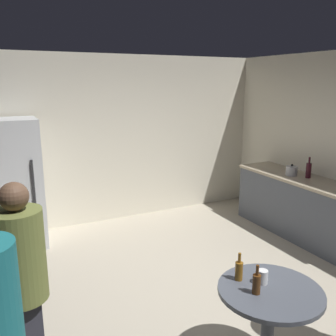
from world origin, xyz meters
TOP-DOWN VIEW (x-y plane):
  - ground_plane at (0.00, 0.00)m, footprint 5.20×5.20m
  - wall_back at (0.00, 2.63)m, footprint 5.32×0.06m
  - refrigerator at (-1.55, 2.20)m, footprint 0.70×0.68m
  - kitchen_counter at (2.28, 0.72)m, footprint 0.64×2.22m
  - kettle at (2.23, 0.90)m, footprint 0.24×0.17m
  - wine_bottle_on_counter at (2.34, 0.69)m, footprint 0.08×0.08m
  - foreground_table at (0.02, -1.16)m, footprint 0.80×0.80m
  - beer_bottle_amber at (-0.12, -0.94)m, footprint 0.06×0.06m
  - beer_bottle_brown at (-0.12, -1.15)m, footprint 0.06×0.06m
  - plastic_cup_white at (0.02, -1.06)m, footprint 0.08×0.08m
  - person_in_olive_shirt at (-1.68, -0.58)m, footprint 0.39×0.39m

SIDE VIEW (x-z plane):
  - ground_plane at x=0.00m, z-range -0.10..0.00m
  - kitchen_counter at x=2.28m, z-range 0.00..0.90m
  - foreground_table at x=0.02m, z-range 0.26..1.00m
  - plastic_cup_white at x=0.02m, z-range 0.73..0.85m
  - beer_bottle_amber at x=-0.12m, z-range 0.70..0.93m
  - beer_bottle_brown at x=-0.12m, z-range 0.70..0.93m
  - refrigerator at x=-1.55m, z-range 0.00..1.80m
  - person_in_olive_shirt at x=-1.68m, z-range 0.14..1.78m
  - kettle at x=2.23m, z-range 0.88..1.06m
  - wine_bottle_on_counter at x=2.34m, z-range 0.86..1.17m
  - wall_back at x=0.00m, z-range 0.00..2.70m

